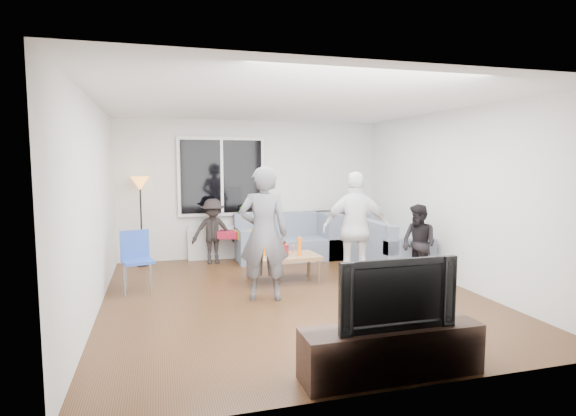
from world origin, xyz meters
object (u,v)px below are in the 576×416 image
object	(u,v)px
spectator_back	(213,231)
player_right	(356,229)
player_left	(264,234)
spectator_right	(419,244)
side_chair	(138,262)
television	(393,292)
sofa_back_section	(297,236)
tv_console	(391,351)
sofa_right_section	(383,242)
floor_lamp	(141,222)
coffee_table	(283,268)

from	to	relation	value
spectator_back	player_right	bearing A→B (deg)	-47.63
player_left	spectator_right	world-z (taller)	player_left
player_right	spectator_right	bearing A→B (deg)	-170.41
side_chair	television	distance (m)	3.94
sofa_back_section	tv_console	bearing A→B (deg)	-97.25
tv_console	television	xyz separation A→B (m)	(0.00, 0.00, 0.53)
player_right	side_chair	bearing A→B (deg)	8.20
side_chair	player_left	bearing A→B (deg)	-40.97
player_left	tv_console	bearing A→B (deg)	116.74
sofa_back_section	player_right	size ratio (longest dim) A/B	1.36
sofa_back_section	tv_console	size ratio (longest dim) A/B	1.44
sofa_right_section	side_chair	world-z (taller)	side_chair
player_right	tv_console	distance (m)	2.97
floor_lamp	side_chair	bearing A→B (deg)	-90.00
sofa_right_section	coffee_table	size ratio (longest dim) A/B	1.82
sofa_right_section	coffee_table	distance (m)	2.03
floor_lamp	spectator_right	bearing A→B (deg)	-29.76
spectator_right	television	world-z (taller)	spectator_right
sofa_right_section	television	distance (m)	4.23
sofa_right_section	floor_lamp	world-z (taller)	floor_lamp
sofa_back_section	spectator_right	distance (m)	2.49
player_right	spectator_back	distance (m)	2.78
floor_lamp	television	world-z (taller)	floor_lamp
floor_lamp	sofa_right_section	bearing A→B (deg)	-16.10
sofa_back_section	sofa_right_section	world-z (taller)	same
coffee_table	television	world-z (taller)	television
side_chair	television	world-z (taller)	television
floor_lamp	spectator_right	xyz separation A→B (m)	(4.07, -2.33, -0.18)
coffee_table	side_chair	world-z (taller)	side_chair
sofa_right_section	spectator_right	size ratio (longest dim) A/B	1.67
side_chair	floor_lamp	distance (m)	1.73
floor_lamp	spectator_back	distance (m)	1.25
sofa_back_section	floor_lamp	distance (m)	2.84
spectator_back	sofa_right_section	bearing A→B (deg)	-19.90
player_right	floor_lamp	bearing A→B (deg)	-17.94
coffee_table	side_chair	distance (m)	2.13
floor_lamp	tv_console	world-z (taller)	floor_lamp
player_left	spectator_right	size ratio (longest dim) A/B	1.49
side_chair	spectator_back	distance (m)	1.98
spectator_right	tv_console	bearing A→B (deg)	-51.95
player_right	player_left	bearing A→B (deg)	29.68
sofa_back_section	spectator_back	distance (m)	1.59
player_right	spectator_back	xyz separation A→B (m)	(-1.87, 2.04, -0.26)
player_right	television	size ratio (longest dim) A/B	1.59
coffee_table	spectator_back	xyz separation A→B (m)	(-0.89, 1.53, 0.39)
coffee_table	spectator_back	world-z (taller)	spectator_back
sofa_right_section	tv_console	world-z (taller)	sofa_right_section
side_chair	floor_lamp	world-z (taller)	floor_lamp
sofa_right_section	coffee_table	xyz separation A→B (m)	(-1.95, -0.51, -0.22)
player_left	spectator_right	distance (m)	2.46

